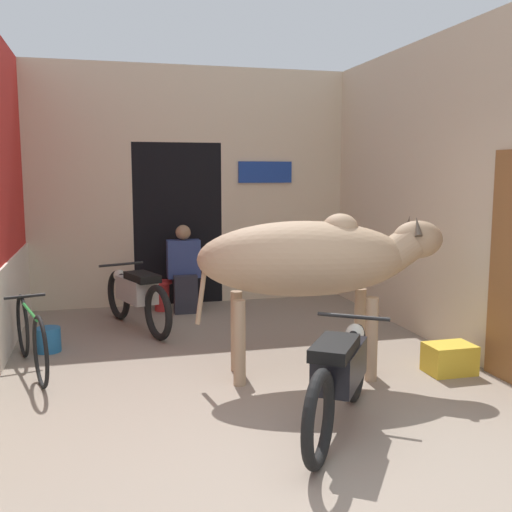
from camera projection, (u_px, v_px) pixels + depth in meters
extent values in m
plane|color=gray|center=(318.00, 471.00, 3.82)|extent=(30.00, 30.00, 0.00)
cube|color=beige|center=(190.00, 105.00, 8.45)|extent=(4.54, 0.18, 1.06)
cube|color=beige|center=(80.00, 226.00, 8.29)|extent=(1.43, 0.18, 2.31)
cube|color=beige|center=(280.00, 222.00, 9.02)|extent=(1.85, 0.18, 2.31)
cube|color=black|center=(174.00, 222.00, 8.97)|extent=(1.26, 0.90, 2.31)
cube|color=navy|center=(265.00, 172.00, 8.74)|extent=(0.80, 0.03, 0.31)
cube|color=beige|center=(438.00, 191.00, 6.64)|extent=(0.18, 5.15, 3.37)
ellipsoid|color=tan|center=(303.00, 259.00, 5.46)|extent=(2.03, 1.02, 0.69)
ellipsoid|color=tan|center=(340.00, 227.00, 5.45)|extent=(0.37, 0.34, 0.25)
cylinder|color=tan|center=(398.00, 251.00, 5.54)|extent=(0.50, 0.39, 0.45)
ellipsoid|color=tan|center=(417.00, 240.00, 5.54)|extent=(0.52, 0.37, 0.35)
cylinder|color=tan|center=(202.00, 287.00, 5.40)|extent=(0.15, 0.07, 0.70)
cylinder|color=tan|center=(360.00, 328.00, 5.82)|extent=(0.11, 0.11, 0.77)
cylinder|color=tan|center=(372.00, 339.00, 5.42)|extent=(0.11, 0.11, 0.77)
cylinder|color=tan|center=(236.00, 331.00, 5.70)|extent=(0.11, 0.11, 0.77)
cylinder|color=tan|center=(239.00, 343.00, 5.30)|extent=(0.11, 0.11, 0.77)
cone|color=#473D33|center=(408.00, 224.00, 5.64)|extent=(0.09, 0.15, 0.19)
cone|color=#473D33|center=(418.00, 227.00, 5.40)|extent=(0.09, 0.15, 0.19)
torus|color=black|center=(319.00, 419.00, 3.82)|extent=(0.44, 0.58, 0.65)
torus|color=black|center=(355.00, 363.00, 4.95)|extent=(0.44, 0.58, 0.65)
cube|color=black|center=(340.00, 365.00, 4.37)|extent=(0.61, 0.71, 0.28)
cube|color=black|center=(335.00, 348.00, 4.17)|extent=(0.52, 0.59, 0.09)
cylinder|color=black|center=(353.00, 317.00, 4.77)|extent=(0.49, 0.36, 0.03)
sphere|color=silver|center=(355.00, 333.00, 4.87)|extent=(0.15, 0.15, 0.15)
torus|color=black|center=(158.00, 313.00, 6.75)|extent=(0.29, 0.63, 0.64)
torus|color=black|center=(119.00, 295.00, 7.72)|extent=(0.29, 0.63, 0.64)
cube|color=#9E9993|center=(137.00, 290.00, 7.22)|extent=(0.48, 0.71, 0.28)
cube|color=black|center=(142.00, 277.00, 7.04)|extent=(0.42, 0.58, 0.09)
cylinder|color=black|center=(121.00, 264.00, 7.56)|extent=(0.56, 0.23, 0.03)
sphere|color=silver|center=(119.00, 275.00, 7.65)|extent=(0.15, 0.15, 0.15)
torus|color=black|center=(41.00, 352.00, 5.26)|extent=(0.20, 0.64, 0.65)
torus|color=black|center=(23.00, 326.00, 6.15)|extent=(0.20, 0.64, 0.65)
cylinder|color=green|center=(29.00, 311.00, 5.67)|extent=(0.24, 0.83, 0.03)
cylinder|color=black|center=(22.00, 297.00, 6.02)|extent=(0.43, 0.14, 0.03)
cube|color=#282833|center=(186.00, 298.00, 8.06)|extent=(0.31, 0.14, 0.41)
cube|color=#282833|center=(185.00, 278.00, 8.11)|extent=(0.31, 0.32, 0.11)
cube|color=navy|center=(184.00, 259.00, 8.14)|extent=(0.44, 0.20, 0.52)
sphere|color=#937051|center=(183.00, 232.00, 8.09)|extent=(0.20, 0.20, 0.20)
cylinder|color=red|center=(162.00, 297.00, 8.22)|extent=(0.20, 0.20, 0.38)
cylinder|color=red|center=(162.00, 282.00, 8.19)|extent=(0.29, 0.29, 0.04)
cube|color=gold|center=(449.00, 359.00, 5.66)|extent=(0.44, 0.32, 0.28)
cylinder|color=#23669E|center=(48.00, 340.00, 6.34)|extent=(0.26, 0.26, 0.26)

